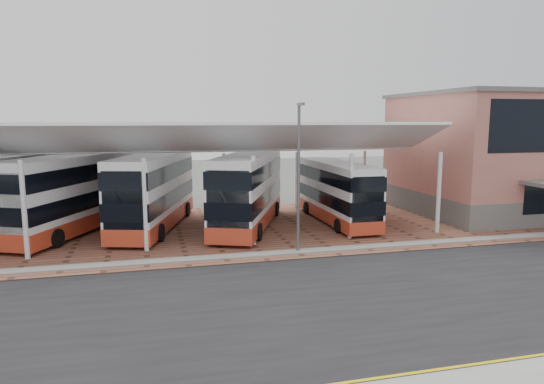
{
  "coord_description": "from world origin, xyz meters",
  "views": [
    {
      "loc": [
        -5.71,
        -18.24,
        7.2
      ],
      "look_at": [
        0.95,
        7.92,
        3.17
      ],
      "focal_mm": 32.0,
      "sensor_mm": 36.0,
      "label": 1
    }
  ],
  "objects_px": {
    "terminal": "(524,152)",
    "bus_4": "(248,191)",
    "bus_2": "(73,194)",
    "bus_5": "(337,193)",
    "bus_3": "(154,192)"
  },
  "relations": [
    {
      "from": "terminal",
      "to": "bus_5",
      "type": "relative_size",
      "value": 1.8
    },
    {
      "from": "bus_2",
      "to": "bus_3",
      "type": "height_order",
      "value": "bus_2"
    },
    {
      "from": "bus_3",
      "to": "bus_5",
      "type": "relative_size",
      "value": 1.19
    },
    {
      "from": "terminal",
      "to": "bus_4",
      "type": "relative_size",
      "value": 1.53
    },
    {
      "from": "bus_4",
      "to": "bus_5",
      "type": "relative_size",
      "value": 1.17
    },
    {
      "from": "bus_4",
      "to": "bus_2",
      "type": "bearing_deg",
      "value": -163.72
    },
    {
      "from": "bus_2",
      "to": "bus_4",
      "type": "distance_m",
      "value": 11.26
    },
    {
      "from": "terminal",
      "to": "bus_2",
      "type": "height_order",
      "value": "terminal"
    },
    {
      "from": "bus_3",
      "to": "bus_4",
      "type": "xyz_separation_m",
      "value": [
        6.13,
        -1.22,
        -0.0
      ]
    },
    {
      "from": "bus_4",
      "to": "bus_5",
      "type": "bearing_deg",
      "value": 22.27
    },
    {
      "from": "terminal",
      "to": "bus_4",
      "type": "bearing_deg",
      "value": -178.2
    },
    {
      "from": "terminal",
      "to": "bus_2",
      "type": "xyz_separation_m",
      "value": [
        -33.51,
        0.57,
        -2.15
      ]
    },
    {
      "from": "terminal",
      "to": "bus_3",
      "type": "height_order",
      "value": "terminal"
    },
    {
      "from": "terminal",
      "to": "bus_4",
      "type": "distance_m",
      "value": 22.44
    },
    {
      "from": "bus_2",
      "to": "bus_5",
      "type": "height_order",
      "value": "bus_2"
    }
  ]
}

